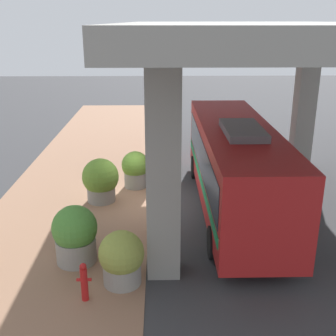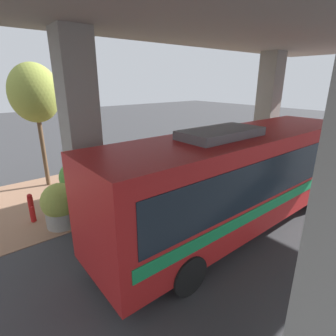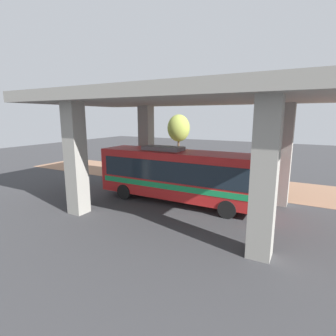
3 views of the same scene
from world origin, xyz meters
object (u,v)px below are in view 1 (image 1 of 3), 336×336
object	(u,v)px
planter_extra	(122,258)
planter_back	(135,169)
bus	(235,163)
planter_front	(101,180)
planter_middle	(75,235)
fire_hydrant	(84,282)

from	to	relation	value
planter_extra	planter_back	bearing A→B (deg)	89.98
bus	planter_extra	world-z (taller)	bus
planter_front	planter_back	distance (m)	1.96
planter_back	planter_middle	bearing A→B (deg)	-103.74
bus	planter_back	distance (m)	4.64
fire_hydrant	planter_front	world-z (taller)	planter_front
bus	planter_front	world-z (taller)	bus
fire_hydrant	planter_middle	xyz separation A→B (m)	(-0.55, 1.87, 0.34)
planter_front	planter_extra	bearing A→B (deg)	-77.09
planter_middle	planter_extra	world-z (taller)	planter_middle
planter_back	planter_front	bearing A→B (deg)	-130.65
fire_hydrant	planter_extra	xyz separation A→B (m)	(0.90, 0.73, 0.22)
fire_hydrant	planter_middle	distance (m)	1.97
planter_extra	bus	bearing A→B (deg)	50.53
bus	planter_extra	distance (m)	6.07
fire_hydrant	planter_front	bearing A→B (deg)	93.46
planter_front	planter_extra	distance (m)	5.71
planter_back	planter_extra	bearing A→B (deg)	-90.02
planter_middle	planter_extra	bearing A→B (deg)	-38.20
bus	planter_back	bearing A→B (deg)	147.06
planter_middle	planter_front	bearing A→B (deg)	87.83
planter_front	planter_back	size ratio (longest dim) A/B	1.11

